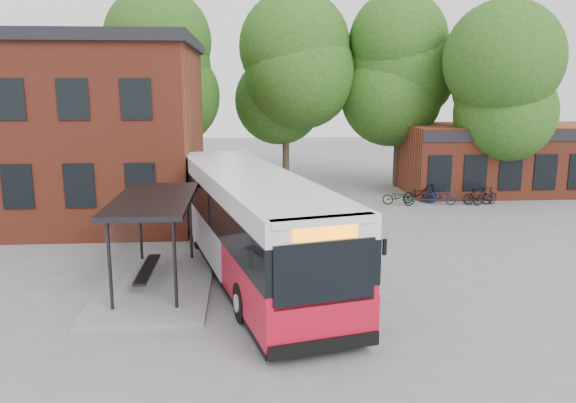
{
  "coord_description": "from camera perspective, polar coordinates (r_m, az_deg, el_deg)",
  "views": [
    {
      "loc": [
        -1.57,
        -18.61,
        6.36
      ],
      "look_at": [
        0.01,
        2.18,
        2.0
      ],
      "focal_mm": 35.0,
      "sensor_mm": 36.0,
      "label": 1
    }
  ],
  "objects": [
    {
      "name": "bicycle_2",
      "position": [
        31.51,
        13.08,
        0.77
      ],
      "size": [
        2.0,
        1.15,
        1.0
      ],
      "primitive_type": "imported",
      "rotation": [
        0.0,
        0.0,
        1.85
      ],
      "color": "black",
      "rests_on": "ground"
    },
    {
      "name": "city_bus",
      "position": [
        19.05,
        -3.76,
        -2.29
      ],
      "size": [
        6.05,
        13.91,
        3.46
      ],
      "primitive_type": null,
      "rotation": [
        0.0,
        0.0,
        0.24
      ],
      "color": "red",
      "rests_on": "ground"
    },
    {
      "name": "bicycle_7",
      "position": [
        31.92,
        19.42,
        0.55
      ],
      "size": [
        1.72,
        1.07,
        1.0
      ],
      "primitive_type": "imported",
      "rotation": [
        0.0,
        0.0,
        1.96
      ],
      "color": "black",
      "rests_on": "ground"
    },
    {
      "name": "tree_1",
      "position": [
        35.72,
        -0.22,
        9.94
      ],
      "size": [
        7.92,
        7.92,
        10.4
      ],
      "primitive_type": null,
      "color": "#214A13",
      "rests_on": "ground"
    },
    {
      "name": "station_building",
      "position": [
        29.96,
        -26.94,
        6.5
      ],
      "size": [
        18.4,
        10.4,
        8.5
      ],
      "primitive_type": null,
      "color": "maroon",
      "rests_on": "ground"
    },
    {
      "name": "shop_row",
      "position": [
        36.84,
        22.49,
        4.11
      ],
      "size": [
        14.0,
        6.2,
        4.0
      ],
      "primitive_type": null,
      "color": "maroon",
      "rests_on": "ground"
    },
    {
      "name": "bicycle_5",
      "position": [
        31.89,
        18.73,
        0.55
      ],
      "size": [
        1.62,
        0.56,
        0.96
      ],
      "primitive_type": "imported",
      "rotation": [
        0.0,
        0.0,
        1.51
      ],
      "color": "black",
      "rests_on": "ground"
    },
    {
      "name": "ground",
      "position": [
        19.73,
        0.46,
        -7.0
      ],
      "size": [
        100.0,
        100.0,
        0.0
      ],
      "primitive_type": "plane",
      "color": "slate"
    },
    {
      "name": "tree_2",
      "position": [
        35.92,
        11.29,
        10.21
      ],
      "size": [
        7.92,
        7.92,
        11.0
      ],
      "primitive_type": null,
      "color": "#214A13",
      "rests_on": "ground"
    },
    {
      "name": "tree_0",
      "position": [
        34.91,
        -11.82,
        10.15
      ],
      "size": [
        7.92,
        7.92,
        11.0
      ],
      "primitive_type": null,
      "color": "#214A13",
      "rests_on": "ground"
    },
    {
      "name": "bus_shelter",
      "position": [
        18.52,
        -13.32,
        -3.89
      ],
      "size": [
        3.6,
        7.0,
        2.9
      ],
      "primitive_type": null,
      "color": "black",
      "rests_on": "ground"
    },
    {
      "name": "tree_3",
      "position": [
        33.95,
        21.3,
        8.11
      ],
      "size": [
        7.04,
        7.04,
        9.28
      ],
      "primitive_type": null,
      "color": "#214A13",
      "rests_on": "ground"
    },
    {
      "name": "bike_rail",
      "position": [
        31.21,
        16.08,
        -0.06
      ],
      "size": [
        5.2,
        0.1,
        0.38
      ],
      "primitive_type": null,
      "color": "black",
      "rests_on": "ground"
    },
    {
      "name": "bicycle_3",
      "position": [
        31.88,
        14.88,
        0.85
      ],
      "size": [
        1.8,
        0.97,
        1.04
      ],
      "primitive_type": "imported",
      "rotation": [
        0.0,
        0.0,
        1.86
      ],
      "color": "black",
      "rests_on": "ground"
    },
    {
      "name": "bicycle_0",
      "position": [
        30.65,
        11.15,
        0.44
      ],
      "size": [
        1.77,
        1.12,
        0.88
      ],
      "primitive_type": "imported",
      "rotation": [
        0.0,
        0.0,
        1.22
      ],
      "color": "black",
      "rests_on": "ground"
    },
    {
      "name": "bicycle_4",
      "position": [
        31.37,
        15.23,
        0.5
      ],
      "size": [
        1.74,
        1.21,
        0.87
      ],
      "primitive_type": "imported",
      "rotation": [
        0.0,
        0.0,
        1.14
      ],
      "color": "navy",
      "rests_on": "ground"
    }
  ]
}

